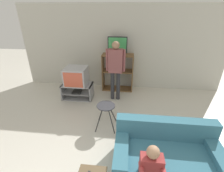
# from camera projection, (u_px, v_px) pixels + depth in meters

# --- Properties ---
(wall_back) EXTENTS (6.40, 0.06, 2.60)m
(wall_back) POSITION_uv_depth(u_px,v_px,m) (121.00, 48.00, 5.11)
(wall_back) COLOR beige
(wall_back) RESTS_ON ground_plane
(tv_stand) EXTENTS (0.88, 0.49, 0.44)m
(tv_stand) POSITION_uv_depth(u_px,v_px,m) (78.00, 91.00, 4.83)
(tv_stand) COLOR #939399
(tv_stand) RESTS_ON ground_plane
(television_main) EXTENTS (0.61, 0.59, 0.50)m
(television_main) POSITION_uv_depth(u_px,v_px,m) (76.00, 76.00, 4.63)
(television_main) COLOR #B2B2B7
(television_main) RESTS_ON tv_stand
(media_shelf) EXTENTS (0.97, 0.40, 1.18)m
(media_shelf) POSITION_uv_depth(u_px,v_px,m) (118.00, 72.00, 5.18)
(media_shelf) COLOR brown
(media_shelf) RESTS_ON ground_plane
(television_flat) EXTENTS (0.58, 0.20, 0.52)m
(television_flat) POSITION_uv_depth(u_px,v_px,m) (117.00, 46.00, 4.83)
(television_flat) COLOR black
(television_flat) RESTS_ON media_shelf
(folding_stool) EXTENTS (0.45, 0.44, 0.58)m
(folding_stool) POSITION_uv_depth(u_px,v_px,m) (106.00, 109.00, 3.52)
(folding_stool) COLOR black
(folding_stool) RESTS_ON ground_plane
(couch) EXTENTS (1.69, 0.93, 0.78)m
(couch) POSITION_uv_depth(u_px,v_px,m) (166.00, 157.00, 2.65)
(couch) COLOR teal
(couch) RESTS_ON ground_plane
(person_standing_adult) EXTENTS (0.53, 0.21, 1.69)m
(person_standing_adult) POSITION_uv_depth(u_px,v_px,m) (116.00, 66.00, 4.41)
(person_standing_adult) COLOR #2D2D33
(person_standing_adult) RESTS_ON ground_plane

